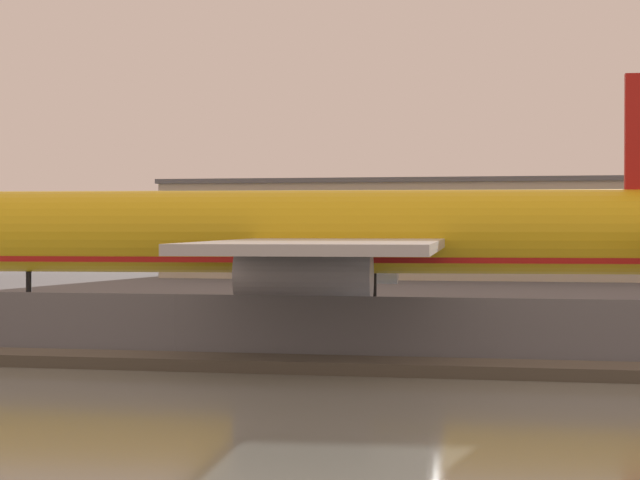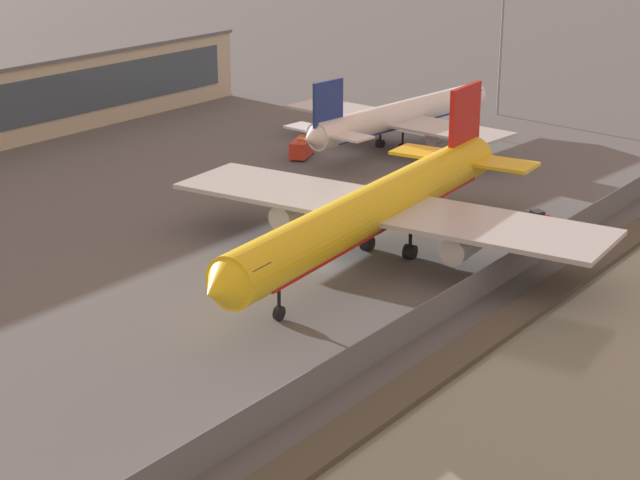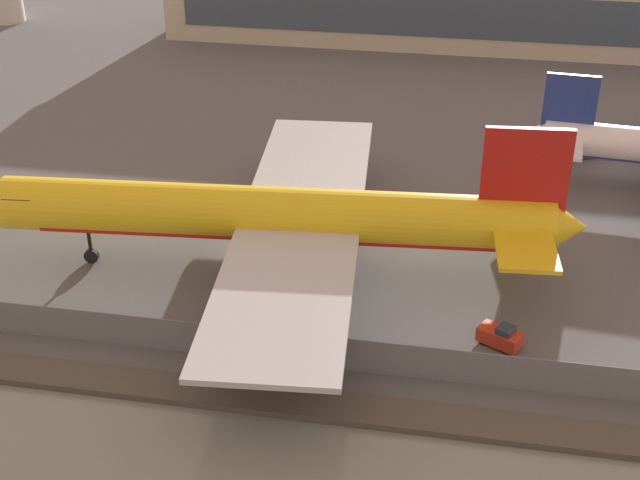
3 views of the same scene
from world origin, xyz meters
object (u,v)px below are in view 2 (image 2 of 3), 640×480
(ops_van, at_px, (302,148))
(cargo_jet_yellow, at_px, (378,208))
(passenger_jet_white, at_px, (400,116))
(baggage_tug, at_px, (534,220))
(apron_light_mast_apron_west, at_px, (501,46))

(ops_van, bearing_deg, cargo_jet_yellow, -131.90)
(passenger_jet_white, height_order, baggage_tug, passenger_jet_white)
(apron_light_mast_apron_west, bearing_deg, ops_van, 167.84)
(cargo_jet_yellow, xyz_separation_m, ops_van, (26.36, 29.38, -4.00))
(cargo_jet_yellow, bearing_deg, passenger_jet_white, 29.92)
(passenger_jet_white, distance_m, apron_light_mast_apron_west, 26.66)
(baggage_tug, height_order, ops_van, ops_van)
(cargo_jet_yellow, xyz_separation_m, passenger_jet_white, (38.54, 22.18, -1.03))
(cargo_jet_yellow, distance_m, ops_van, 39.67)
(baggage_tug, relative_size, ops_van, 0.64)
(passenger_jet_white, relative_size, apron_light_mast_apron_west, 2.12)
(passenger_jet_white, relative_size, ops_van, 6.94)
(cargo_jet_yellow, relative_size, passenger_jet_white, 1.31)
(passenger_jet_white, bearing_deg, ops_van, 149.41)
(ops_van, relative_size, apron_light_mast_apron_west, 0.31)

